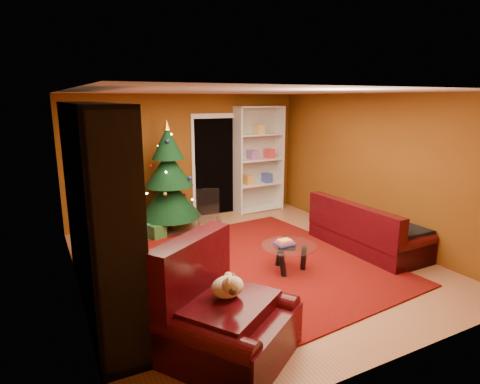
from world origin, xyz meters
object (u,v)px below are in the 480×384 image
dog (227,287)px  christmas_tree (169,177)px  acrylic_chair (209,219)px  gift_box_green (157,232)px  sofa (368,225)px  rug (260,264)px  gift_box_red (140,230)px  gift_box_teal (150,229)px  armchair (229,312)px  white_bookshelf (259,160)px  media_unit (95,207)px  coffee_table (288,258)px

dog → christmas_tree: bearing=46.8°
dog → acrylic_chair: (1.10, 3.06, -0.29)m
gift_box_green → sofa: size_ratio=0.13×
gift_box_green → dog: size_ratio=0.66×
rug → gift_box_red: size_ratio=18.31×
christmas_tree → dog: bearing=-99.9°
christmas_tree → gift_box_red: christmas_tree is taller
gift_box_teal → armchair: size_ratio=0.23×
acrylic_chair → rug: bearing=-59.4°
acrylic_chair → sofa: bearing=-17.2°
rug → white_bookshelf: white_bookshelf is taller
gift_box_teal → white_bookshelf: white_bookshelf is taller
gift_box_red → dog: dog is taller
white_bookshelf → armchair: 5.43m
armchair → dog: bearing=45.0°
media_unit → armchair: bearing=-60.7°
rug → armchair: size_ratio=3.19×
gift_box_teal → gift_box_green: 0.21m
coffee_table → white_bookshelf: bearing=67.4°
gift_box_red → acrylic_chair: size_ratio=0.25×
media_unit → dog: size_ratio=8.03×
dog → coffee_table: dog is taller
media_unit → sofa: size_ratio=1.60×
coffee_table → armchair: bearing=-139.9°
rug → coffee_table: bearing=-59.1°
coffee_table → gift_box_red: bearing=120.9°
gift_box_red → white_bookshelf: white_bookshelf is taller
white_bookshelf → armchair: (-2.95, -4.50, -0.70)m
media_unit → christmas_tree: size_ratio=1.50×
gift_box_teal → coffee_table: (1.41, -2.50, 0.08)m
gift_box_green → dog: (-0.31, -3.63, 0.57)m
rug → white_bookshelf: 3.33m
gift_box_teal → gift_box_red: bearing=143.5°
media_unit → gift_box_green: size_ratio=12.13×
gift_box_teal → media_unit: bearing=-118.9°
gift_box_green → white_bookshelf: bearing=17.1°
dog → coffee_table: 2.16m
armchair → dog: size_ratio=3.04×
rug → gift_box_green: (-1.08, 1.91, 0.12)m
gift_box_green → christmas_tree: bearing=44.9°
media_unit → gift_box_teal: 2.68m
coffee_table → acrylic_chair: 1.83m
sofa → coffee_table: (-1.71, -0.14, -0.22)m
rug → media_unit: media_unit is taller
media_unit → white_bookshelf: media_unit is taller
gift_box_red → coffee_table: (1.56, -2.61, 0.11)m
dog → gift_box_green: bearing=51.8°
rug → christmas_tree: (-0.69, 2.29, 1.03)m
gift_box_teal → dog: (-0.23, -3.82, 0.57)m
dog → coffee_table: size_ratio=0.49×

